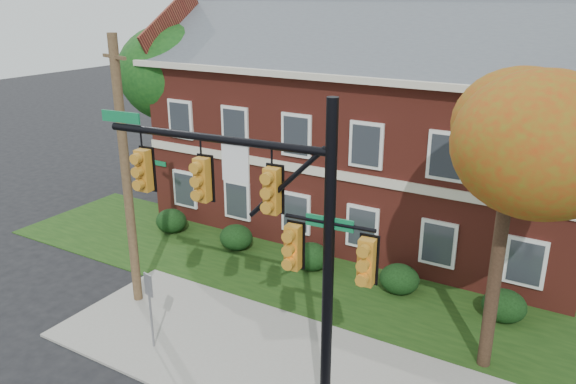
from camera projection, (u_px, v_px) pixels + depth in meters
The scene contains 14 objects.
sidewalk at pixel (277, 364), 15.84m from camera, with size 14.00×5.00×0.08m, color gray.
grass_strip at pixel (351, 289), 19.90m from camera, with size 30.00×6.00×0.04m, color #193811.
apartment_building at pixel (371, 116), 24.05m from camera, with size 18.80×8.80×9.74m.
hedge_far_left at pixel (171, 221), 24.64m from camera, with size 1.40×1.26×1.05m, color black.
hedge_left at pixel (236, 237), 22.95m from camera, with size 1.40×1.26×1.05m, color black.
hedge_center at pixel (311, 257), 21.26m from camera, with size 1.40×1.26×1.05m, color black.
hedge_right at pixel (399, 279), 19.58m from camera, with size 1.40×1.26×1.05m, color black.
hedge_far_right at pixel (504, 306), 17.89m from camera, with size 1.40×1.26×1.05m, color black.
tree_near_right at pixel (523, 137), 13.45m from camera, with size 4.50×4.25×8.58m.
tree_left_rear at pixel (178, 65), 27.27m from camera, with size 5.40×5.10×8.88m.
tree_far_rear at pixel (459, 17), 28.49m from camera, with size 6.84×6.46×11.52m.
traffic_signal at pixel (270, 227), 12.63m from camera, with size 7.15×0.94×7.99m.
utility_pole at pixel (126, 176), 17.74m from camera, with size 1.34×0.52×8.86m.
sign_post at pixel (150, 299), 16.07m from camera, with size 0.36×0.13×2.46m.
Camera 1 is at (7.07, -10.31, 9.87)m, focal length 35.00 mm.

